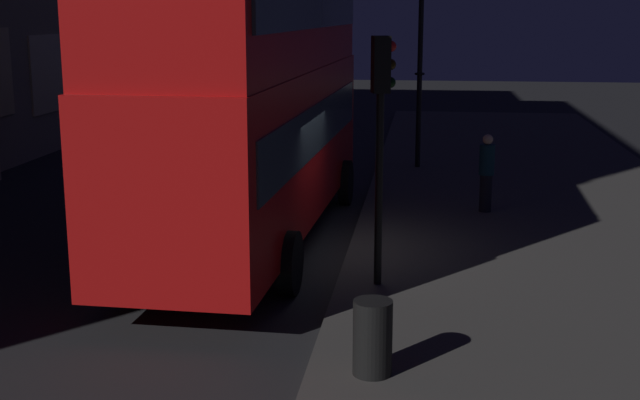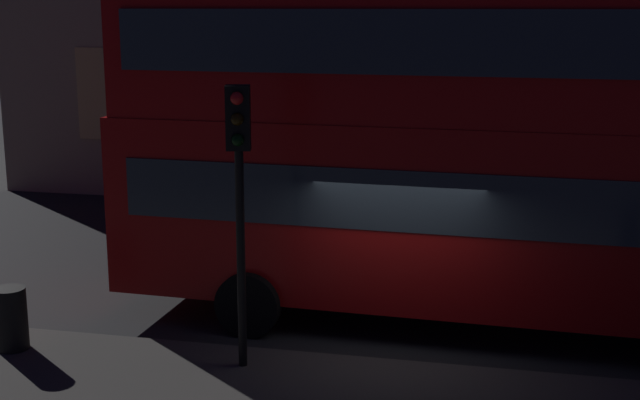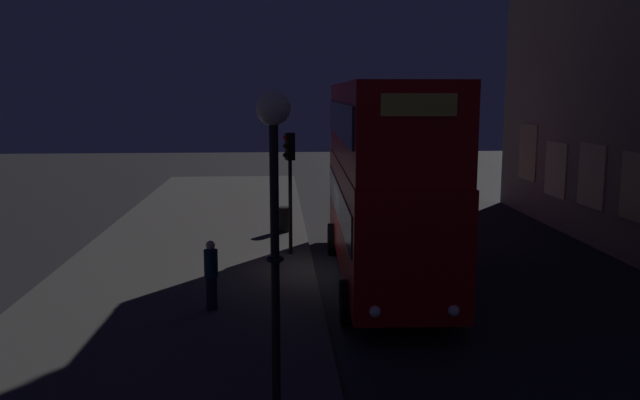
# 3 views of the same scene
# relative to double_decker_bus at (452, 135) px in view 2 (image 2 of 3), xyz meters

# --- Properties ---
(ground_plane) EXTENTS (80.00, 80.00, 0.00)m
(ground_plane) POSITION_rel_double_decker_bus_xyz_m (-0.66, -1.23, -3.07)
(ground_plane) COLOR #232326
(double_decker_bus) EXTENTS (10.76, 3.09, 5.49)m
(double_decker_bus) POSITION_rel_double_decker_bus_xyz_m (0.00, 0.00, 0.00)
(double_decker_bus) COLOR #B20F0F
(double_decker_bus) RESTS_ON ground
(traffic_light_near_kerb) EXTENTS (0.37, 0.39, 3.88)m
(traffic_light_near_kerb) POSITION_rel_double_decker_bus_xyz_m (-2.61, -2.54, -0.15)
(traffic_light_near_kerb) COLOR black
(traffic_light_near_kerb) RESTS_ON sidewalk_slab
(litter_bin) EXTENTS (0.47, 0.47, 0.92)m
(litter_bin) POSITION_rel_double_decker_bus_xyz_m (-6.08, -2.67, -2.49)
(litter_bin) COLOR black
(litter_bin) RESTS_ON sidewalk_slab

